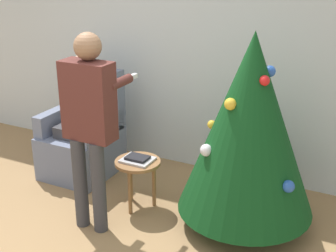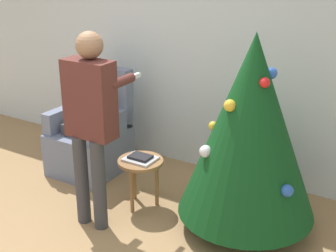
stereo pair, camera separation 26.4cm
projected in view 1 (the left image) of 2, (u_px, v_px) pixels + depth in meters
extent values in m
cube|color=silver|center=(180.00, 45.00, 4.92)|extent=(8.00, 0.06, 2.70)
cylinder|color=brown|center=(243.00, 215.00, 4.16)|extent=(0.10, 0.10, 0.17)
cone|color=#0F4219|center=(249.00, 125.00, 3.85)|extent=(1.17, 1.17, 1.55)
sphere|color=#2856B2|center=(288.00, 186.00, 3.65)|extent=(0.10, 0.10, 0.10)
sphere|color=gold|center=(230.00, 104.00, 3.65)|extent=(0.10, 0.10, 0.10)
sphere|color=gold|center=(212.00, 125.00, 3.96)|extent=(0.08, 0.08, 0.08)
sphere|color=red|center=(265.00, 81.00, 3.58)|extent=(0.08, 0.08, 0.08)
sphere|color=white|center=(206.00, 150.00, 3.81)|extent=(0.10, 0.10, 0.10)
sphere|color=#2856B2|center=(270.00, 71.00, 3.69)|extent=(0.09, 0.09, 0.09)
cube|color=slate|center=(82.00, 153.00, 5.04)|extent=(0.68, 0.75, 0.47)
cube|color=slate|center=(95.00, 96.00, 5.09)|extent=(0.68, 0.14, 0.64)
cube|color=slate|center=(59.00, 119.00, 5.03)|extent=(0.12, 0.68, 0.23)
cube|color=slate|center=(101.00, 127.00, 4.80)|extent=(0.12, 0.68, 0.23)
cylinder|color=#38383D|center=(62.00, 158.00, 4.92)|extent=(0.11, 0.11, 0.47)
cylinder|color=#38383D|center=(78.00, 162.00, 4.83)|extent=(0.11, 0.11, 0.47)
cube|color=#38383D|center=(77.00, 129.00, 4.89)|extent=(0.32, 0.40, 0.12)
cube|color=gray|center=(84.00, 97.00, 4.90)|extent=(0.36, 0.20, 0.50)
sphere|color=tan|center=(81.00, 64.00, 4.78)|extent=(0.20, 0.20, 0.20)
cylinder|color=#38383D|center=(80.00, 183.00, 4.03)|extent=(0.12, 0.12, 0.83)
cylinder|color=#38383D|center=(99.00, 188.00, 3.95)|extent=(0.12, 0.12, 0.83)
cube|color=#562823|center=(88.00, 101.00, 3.77)|extent=(0.43, 0.20, 0.65)
sphere|color=#936B4C|center=(88.00, 46.00, 3.64)|extent=(0.22, 0.22, 0.22)
cylinder|color=#562823|center=(83.00, 77.00, 3.96)|extent=(0.08, 0.30, 0.08)
cylinder|color=#562823|center=(120.00, 82.00, 3.80)|extent=(0.08, 0.30, 0.08)
cube|color=white|center=(132.00, 77.00, 3.96)|extent=(0.04, 0.14, 0.04)
cylinder|color=olive|center=(138.00, 162.00, 4.30)|extent=(0.43, 0.43, 0.03)
cylinder|color=olive|center=(130.00, 192.00, 4.27)|extent=(0.04, 0.04, 0.44)
cylinder|color=olive|center=(154.00, 185.00, 4.40)|extent=(0.04, 0.04, 0.44)
cylinder|color=olive|center=(131.00, 179.00, 4.51)|extent=(0.04, 0.04, 0.44)
cube|color=silver|center=(138.00, 160.00, 4.29)|extent=(0.28, 0.23, 0.02)
cube|color=black|center=(138.00, 158.00, 4.29)|extent=(0.20, 0.15, 0.02)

